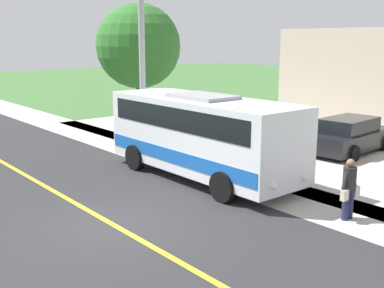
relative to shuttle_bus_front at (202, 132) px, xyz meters
The scene contains 9 objects.
ground_plane 5.05m from the shuttle_bus_front, 20.85° to the left, with size 120.00×120.00×0.00m, color #3D6633.
road_surface 5.05m from the shuttle_bus_front, 20.85° to the left, with size 8.00×100.00×0.01m, color #28282B.
sidewalk 2.41m from the shuttle_bus_front, 112.46° to the left, with size 2.40×100.00×0.01m, color #B2ADA3.
road_centre_line 5.05m from the shuttle_bus_front, 20.85° to the left, with size 0.16×100.00×0.00m, color gold.
shuttle_bus_front is the anchor object (origin of this frame).
pedestrian_waiting 5.35m from the shuttle_bus_front, 94.11° to the left, with size 0.72×0.34×1.60m.
street_light_pole 5.31m from the shuttle_bus_front, 95.34° to the right, with size 1.97×0.24×8.68m.
parked_car_near 7.17m from the shuttle_bus_front, behind, with size 4.51×2.25×1.45m.
tree_curbside 8.98m from the shuttle_bus_front, 109.81° to the right, with size 4.08×4.08×6.26m.
Camera 1 is at (5.71, 10.04, 4.56)m, focal length 44.98 mm.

